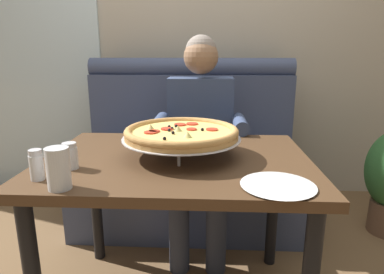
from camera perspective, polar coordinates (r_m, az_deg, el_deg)
The scene contains 11 objects.
back_wall_with_window at distance 2.82m, azimuth 0.19°, elevation 19.05°, with size 6.00×0.12×2.80m, color #BCB29E.
window_panel at distance 3.09m, azimuth -25.99°, elevation 17.25°, with size 1.10×0.02×2.80m, color white.
booth_bench at distance 2.37m, azimuth -0.51°, elevation -4.69°, with size 1.50×0.78×1.13m.
dining_table at distance 1.46m, azimuth -2.66°, elevation -7.13°, with size 1.13×0.82×0.74m.
diner_main at distance 2.02m, azimuth 1.40°, elevation 1.14°, with size 0.54×0.64×1.27m.
pizza at distance 1.42m, azimuth -1.83°, elevation 0.65°, with size 0.51×0.51×0.13m.
shaker_pepper_flakes at distance 1.29m, azimuth -25.09°, elevation -4.69°, with size 0.05×0.05×0.11m.
shaker_parmesan at distance 1.36m, azimuth -20.16°, elevation -3.35°, with size 0.06×0.06×0.10m.
plate_near_left at distance 1.16m, azimuth 14.54°, elevation -7.75°, with size 0.25×0.25×0.02m.
drinking_glass at distance 1.17m, azimuth -21.92°, elevation -5.38°, with size 0.08×0.08×0.14m.
patio_chair at distance 3.69m, azimuth -18.93°, elevation 3.53°, with size 0.42×0.42×0.86m.
Camera 1 is at (0.14, -1.35, 1.18)m, focal length 31.10 mm.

